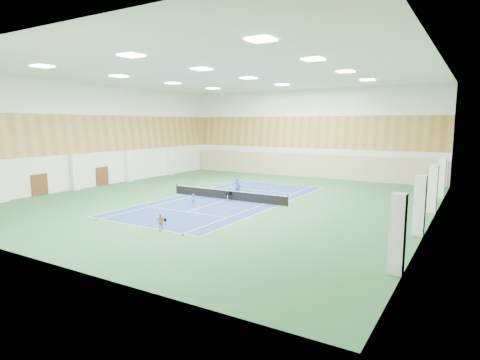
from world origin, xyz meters
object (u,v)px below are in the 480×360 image
object	(u,v)px
tennis_net	(228,194)
ball_cart	(229,197)
child_court	(194,199)
child_apron	(161,222)
coach	(238,187)

from	to	relation	value
tennis_net	ball_cart	bearing A→B (deg)	-50.48
tennis_net	child_court	world-z (taller)	tennis_net
child_court	child_apron	xyz separation A→B (m)	(3.67, -8.47, 0.11)
ball_cart	child_court	bearing A→B (deg)	-122.43
tennis_net	child_apron	distance (m)	12.26
child_court	child_apron	size ratio (longest dim) A/B	0.81
tennis_net	coach	bearing A→B (deg)	100.40
coach	tennis_net	bearing A→B (deg)	105.11
child_apron	ball_cart	size ratio (longest dim) A/B	1.35
child_apron	ball_cart	bearing A→B (deg)	88.06
tennis_net	ball_cart	size ratio (longest dim) A/B	14.27
tennis_net	ball_cart	world-z (taller)	tennis_net
coach	child_apron	distance (m)	14.97
tennis_net	child_court	size ratio (longest dim) A/B	13.05
coach	child_court	bearing A→B (deg)	86.42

